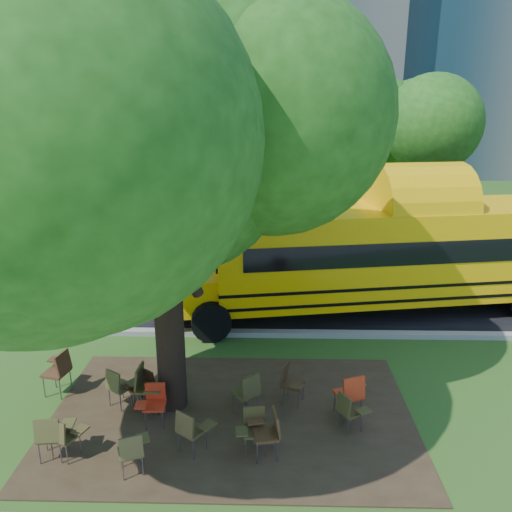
{
  "coord_description": "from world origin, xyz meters",
  "views": [
    {
      "loc": [
        1.68,
        -8.86,
        5.89
      ],
      "look_at": [
        1.36,
        4.36,
        1.77
      ],
      "focal_mm": 35.0,
      "sensor_mm": 36.0,
      "label": 1
    }
  ],
  "objects_px": {
    "school_bus": "(409,251)",
    "black_car": "(111,272)",
    "chair_0": "(52,433)",
    "chair_5": "(253,426)",
    "chair_9": "(143,385)",
    "chair_14": "(119,384)",
    "chair_12": "(290,380)",
    "chair_6": "(269,429)",
    "chair_8": "(59,368)",
    "main_tree": "(158,122)",
    "chair_10": "(146,384)",
    "chair_4": "(191,428)",
    "chair_3": "(154,400)",
    "bg_car_red": "(40,233)",
    "chair_1": "(63,434)",
    "chair_7": "(349,409)",
    "chair_11": "(248,389)",
    "chair_2": "(132,449)",
    "chair_13": "(351,391)"
  },
  "relations": [
    {
      "from": "school_bus",
      "to": "black_car",
      "type": "xyz_separation_m",
      "value": [
        -8.93,
        0.83,
        -1.0
      ]
    },
    {
      "from": "chair_0",
      "to": "chair_5",
      "type": "relative_size",
      "value": 1.08
    },
    {
      "from": "chair_9",
      "to": "chair_14",
      "type": "distance_m",
      "value": 0.46
    },
    {
      "from": "school_bus",
      "to": "chair_12",
      "type": "bearing_deg",
      "value": -135.13
    },
    {
      "from": "chair_6",
      "to": "chair_8",
      "type": "height_order",
      "value": "chair_8"
    },
    {
      "from": "main_tree",
      "to": "black_car",
      "type": "relative_size",
      "value": 1.99
    },
    {
      "from": "chair_8",
      "to": "chair_14",
      "type": "xyz_separation_m",
      "value": [
        1.39,
        -0.48,
        -0.07
      ]
    },
    {
      "from": "chair_10",
      "to": "chair_4",
      "type": "bearing_deg",
      "value": 44.52
    },
    {
      "from": "chair_3",
      "to": "chair_6",
      "type": "height_order",
      "value": "chair_6"
    },
    {
      "from": "chair_4",
      "to": "bg_car_red",
      "type": "distance_m",
      "value": 14.8
    },
    {
      "from": "bg_car_red",
      "to": "main_tree",
      "type": "bearing_deg",
      "value": -168.0
    },
    {
      "from": "chair_3",
      "to": "chair_8",
      "type": "distance_m",
      "value": 2.41
    },
    {
      "from": "chair_1",
      "to": "chair_6",
      "type": "relative_size",
      "value": 0.93
    },
    {
      "from": "main_tree",
      "to": "school_bus",
      "type": "relative_size",
      "value": 0.71
    },
    {
      "from": "chair_4",
      "to": "chair_7",
      "type": "bearing_deg",
      "value": 47.86
    },
    {
      "from": "chair_4",
      "to": "chair_1",
      "type": "bearing_deg",
      "value": -140.1
    },
    {
      "from": "main_tree",
      "to": "chair_12",
      "type": "relative_size",
      "value": 10.45
    },
    {
      "from": "chair_0",
      "to": "black_car",
      "type": "height_order",
      "value": "black_car"
    },
    {
      "from": "chair_7",
      "to": "bg_car_red",
      "type": "distance_m",
      "value": 16.01
    },
    {
      "from": "chair_14",
      "to": "chair_8",
      "type": "bearing_deg",
      "value": -165.15
    },
    {
      "from": "school_bus",
      "to": "chair_11",
      "type": "distance_m",
      "value": 7.03
    },
    {
      "from": "chair_0",
      "to": "chair_4",
      "type": "bearing_deg",
      "value": -0.53
    },
    {
      "from": "main_tree",
      "to": "chair_11",
      "type": "relative_size",
      "value": 10.1
    },
    {
      "from": "chair_10",
      "to": "black_car",
      "type": "relative_size",
      "value": 0.21
    },
    {
      "from": "chair_9",
      "to": "chair_14",
      "type": "relative_size",
      "value": 0.94
    },
    {
      "from": "chair_10",
      "to": "chair_11",
      "type": "xyz_separation_m",
      "value": [
        2.01,
        -0.08,
        -0.04
      ]
    },
    {
      "from": "chair_8",
      "to": "chair_9",
      "type": "relative_size",
      "value": 1.22
    },
    {
      "from": "chair_9",
      "to": "chair_3",
      "type": "bearing_deg",
      "value": 157.64
    },
    {
      "from": "chair_5",
      "to": "school_bus",
      "type": "bearing_deg",
      "value": -129.38
    },
    {
      "from": "chair_6",
      "to": "bg_car_red",
      "type": "relative_size",
      "value": 0.18
    },
    {
      "from": "chair_9",
      "to": "chair_0",
      "type": "bearing_deg",
      "value": 90.27
    },
    {
      "from": "chair_9",
      "to": "bg_car_red",
      "type": "relative_size",
      "value": 0.16
    },
    {
      "from": "chair_2",
      "to": "chair_9",
      "type": "height_order",
      "value": "chair_2"
    },
    {
      "from": "chair_12",
      "to": "chair_13",
      "type": "relative_size",
      "value": 0.91
    },
    {
      "from": "chair_0",
      "to": "chair_4",
      "type": "relative_size",
      "value": 1.03
    },
    {
      "from": "chair_7",
      "to": "chair_8",
      "type": "height_order",
      "value": "chair_8"
    },
    {
      "from": "chair_2",
      "to": "chair_3",
      "type": "xyz_separation_m",
      "value": [
        0.05,
        1.35,
        0.01
      ]
    },
    {
      "from": "chair_6",
      "to": "bg_car_red",
      "type": "height_order",
      "value": "bg_car_red"
    },
    {
      "from": "chair_7",
      "to": "chair_13",
      "type": "distance_m",
      "value": 0.46
    },
    {
      "from": "chair_14",
      "to": "black_car",
      "type": "xyz_separation_m",
      "value": [
        -1.98,
        6.01,
        0.26
      ]
    },
    {
      "from": "chair_3",
      "to": "chair_14",
      "type": "bearing_deg",
      "value": -36.51
    },
    {
      "from": "chair_1",
      "to": "chair_5",
      "type": "relative_size",
      "value": 1.01
    },
    {
      "from": "chair_7",
      "to": "bg_car_red",
      "type": "relative_size",
      "value": 0.16
    },
    {
      "from": "chair_2",
      "to": "chair_7",
      "type": "height_order",
      "value": "chair_2"
    },
    {
      "from": "chair_2",
      "to": "chair_5",
      "type": "xyz_separation_m",
      "value": [
        1.94,
        0.64,
        0.01
      ]
    },
    {
      "from": "chair_6",
      "to": "chair_14",
      "type": "bearing_deg",
      "value": 55.06
    },
    {
      "from": "chair_6",
      "to": "bg_car_red",
      "type": "bearing_deg",
      "value": 26.9
    },
    {
      "from": "chair_5",
      "to": "chair_3",
      "type": "bearing_deg",
      "value": -26.27
    },
    {
      "from": "chair_0",
      "to": "chair_6",
      "type": "bearing_deg",
      "value": -2.82
    },
    {
      "from": "chair_7",
      "to": "chair_9",
      "type": "xyz_separation_m",
      "value": [
        -3.98,
        0.71,
        0.0
      ]
    }
  ]
}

